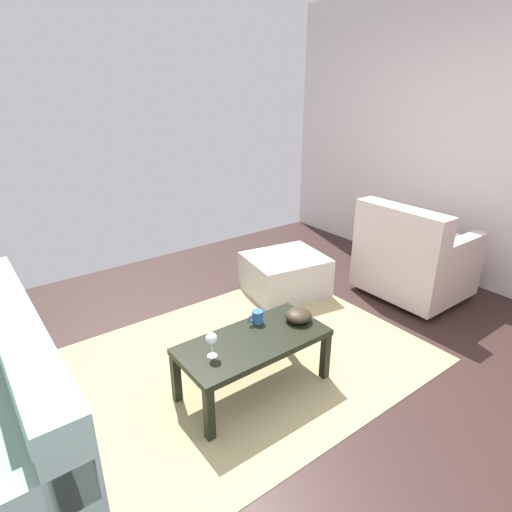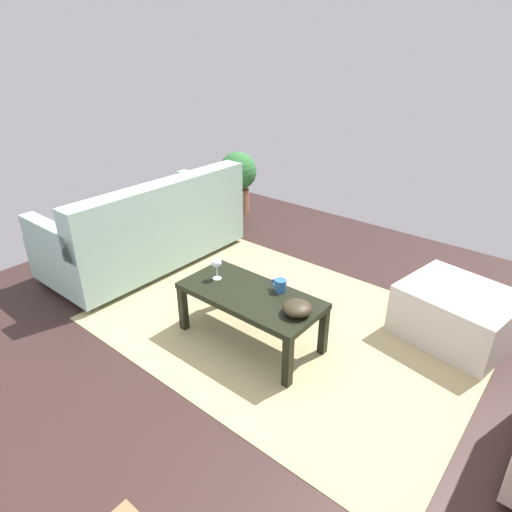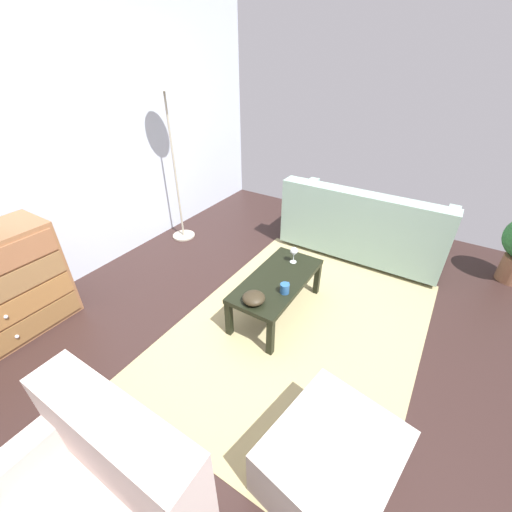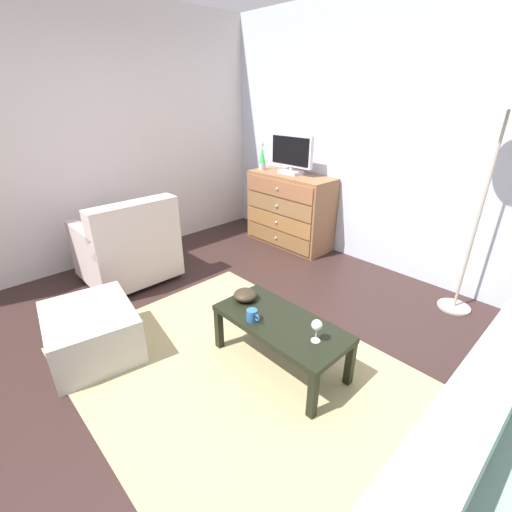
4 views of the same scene
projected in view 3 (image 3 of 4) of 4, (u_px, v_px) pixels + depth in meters
name	position (u px, v px, depth m)	size (l,w,h in m)	color
ground_plane	(268.00, 336.00, 2.79)	(5.36, 4.81, 0.05)	#2E1E1B
wall_accent_rear	(70.00, 137.00, 3.01)	(5.36, 0.12, 2.74)	silver
area_rug	(300.00, 329.00, 2.83)	(2.60, 1.90, 0.01)	tan
coffee_table	(277.00, 283.00, 2.84)	(0.97, 0.46, 0.38)	black
wine_glass	(294.00, 251.00, 2.97)	(0.07, 0.07, 0.16)	silver
mug	(285.00, 288.00, 2.63)	(0.11, 0.08, 0.08)	#27568F
bowl_decorative	(254.00, 298.00, 2.53)	(0.18, 0.18, 0.08)	#2D2518
couch_large	(363.00, 227.00, 3.75)	(0.85, 1.78, 0.82)	#332319
ottoman	(331.00, 462.00, 1.75)	(0.70, 0.60, 0.37)	#BAB3AC
standing_lamp	(165.00, 99.00, 3.35)	(0.32, 0.32, 1.89)	#A59E8C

